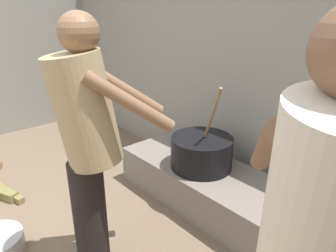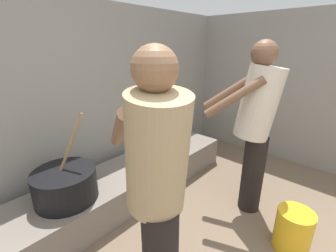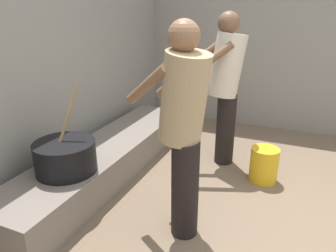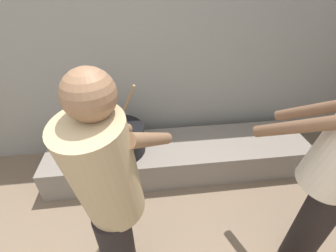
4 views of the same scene
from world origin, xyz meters
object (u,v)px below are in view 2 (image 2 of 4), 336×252
at_px(bucket_yellow_plastic, 293,230).
at_px(cook_in_tan_shirt, 157,184).
at_px(cooking_pot_main, 66,185).
at_px(cook_in_cream_shirt, 256,121).

bearing_deg(bucket_yellow_plastic, cook_in_tan_shirt, 154.89).
relative_size(cooking_pot_main, cook_in_cream_shirt, 0.45).
distance_m(cooking_pot_main, bucket_yellow_plastic, 1.85).
bearing_deg(cooking_pot_main, cook_in_tan_shirt, -86.31).
xyz_separation_m(cook_in_cream_shirt, cook_in_tan_shirt, (-1.24, -0.01, -0.02)).
xyz_separation_m(cooking_pot_main, bucket_yellow_plastic, (1.08, -1.48, -0.29)).
xyz_separation_m(cooking_pot_main, cook_in_cream_shirt, (1.30, -0.99, 0.45)).
relative_size(cook_in_tan_shirt, bucket_yellow_plastic, 4.52).
distance_m(cook_in_cream_shirt, bucket_yellow_plastic, 0.91).
bearing_deg(cook_in_cream_shirt, cook_in_tan_shirt, -179.65).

